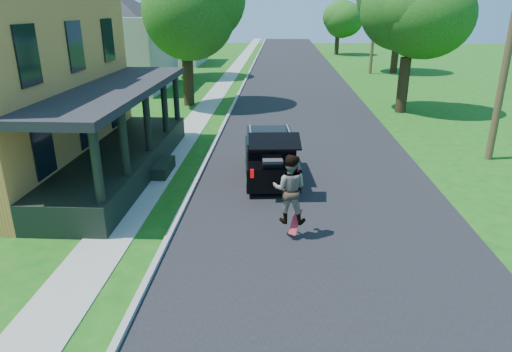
{
  "coord_description": "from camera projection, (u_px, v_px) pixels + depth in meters",
  "views": [
    {
      "loc": [
        -1.25,
        -9.15,
        5.61
      ],
      "look_at": [
        -1.89,
        3.0,
        1.09
      ],
      "focal_mm": 32.0,
      "sensor_mm": 36.0,
      "label": 1
    }
  ],
  "objects": [
    {
      "name": "curb",
      "position": [
        236.0,
        100.0,
        29.38
      ],
      "size": [
        0.15,
        120.0,
        0.12
      ],
      "primitive_type": "cube",
      "color": "gray",
      "rests_on": "ground"
    },
    {
      "name": "skateboarder",
      "position": [
        290.0,
        189.0,
        11.45
      ],
      "size": [
        0.95,
        0.78,
        1.8
      ],
      "rotation": [
        0.0,
        0.0,
        3.02
      ],
      "color": "black",
      "rests_on": "ground"
    },
    {
      "name": "neighbor_house_far",
      "position": [
        163.0,
        22.0,
        47.11
      ],
      "size": [
        12.78,
        12.78,
        8.3
      ],
      "color": "#AFAD9B",
      "rests_on": "ground"
    },
    {
      "name": "tree_right_far",
      "position": [
        338.0,
        17.0,
        55.73
      ],
      "size": [
        4.67,
        4.51,
        6.87
      ],
      "rotation": [
        0.0,
        0.0,
        -0.01
      ],
      "color": "black",
      "rests_on": "ground"
    },
    {
      "name": "tree_left_far",
      "position": [
        187.0,
        10.0,
        36.98
      ],
      "size": [
        6.23,
        6.36,
        8.21
      ],
      "rotation": [
        0.0,
        0.0,
        -0.27
      ],
      "color": "black",
      "rests_on": "ground"
    },
    {
      "name": "tree_right_near",
      "position": [
        410.0,
        13.0,
        24.17
      ],
      "size": [
        6.89,
        7.1,
        8.33
      ],
      "rotation": [
        0.0,
        0.0,
        -0.36
      ],
      "color": "black",
      "rests_on": "ground"
    },
    {
      "name": "neighbor_house_mid",
      "position": [
        107.0,
        29.0,
        32.13
      ],
      "size": [
        12.78,
        12.78,
        8.3
      ],
      "color": "#AFAD9B",
      "rests_on": "ground"
    },
    {
      "name": "utility_pole_far",
      "position": [
        375.0,
        8.0,
        38.95
      ],
      "size": [
        1.64,
        0.5,
        10.72
      ],
      "rotation": [
        0.0,
        0.0,
        0.23
      ],
      "color": "#4F3A24",
      "rests_on": "ground"
    },
    {
      "name": "tree_left_mid",
      "position": [
        183.0,
        0.0,
        25.78
      ],
      "size": [
        7.69,
        7.36,
        9.23
      ],
      "rotation": [
        0.0,
        0.0,
        0.34
      ],
      "color": "black",
      "rests_on": "ground"
    },
    {
      "name": "front_walk",
      "position": [
        51.0,
        172.0,
        16.54
      ],
      "size": [
        6.5,
        1.2,
        0.03
      ],
      "primitive_type": "cube",
      "color": "gray",
      "rests_on": "ground"
    },
    {
      "name": "street",
      "position": [
        299.0,
        100.0,
        29.18
      ],
      "size": [
        8.0,
        120.0,
        0.02
      ],
      "primitive_type": "cube",
      "color": "black",
      "rests_on": "ground"
    },
    {
      "name": "ground",
      "position": [
        331.0,
        267.0,
        10.46
      ],
      "size": [
        140.0,
        140.0,
        0.0
      ],
      "primitive_type": "plane",
      "color": "#105210",
      "rests_on": "ground"
    },
    {
      "name": "black_suv",
      "position": [
        270.0,
        156.0,
        15.74
      ],
      "size": [
        2.02,
        4.5,
        2.04
      ],
      "rotation": [
        0.0,
        0.0,
        0.09
      ],
      "color": "black",
      "rests_on": "ground"
    },
    {
      "name": "sidewalk",
      "position": [
        212.0,
        100.0,
        29.46
      ],
      "size": [
        1.3,
        120.0,
        0.03
      ],
      "primitive_type": "cube",
      "color": "gray",
      "rests_on": "ground"
    },
    {
      "name": "skateboard",
      "position": [
        295.0,
        222.0,
        11.69
      ],
      "size": [
        0.37,
        0.48,
        0.59
      ],
      "rotation": [
        0.0,
        0.0,
        -0.27
      ],
      "color": "#AC0E1A",
      "rests_on": "ground"
    }
  ]
}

